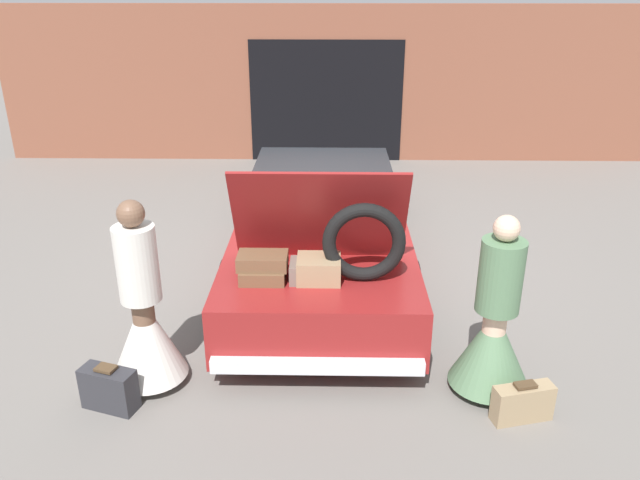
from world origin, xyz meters
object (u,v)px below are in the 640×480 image
at_px(person_right, 493,332).
at_px(person_left, 145,322).
at_px(suitcase_beside_right_person, 523,403).
at_px(suitcase_beside_left_person, 109,389).
at_px(car, 322,221).

bearing_deg(person_right, person_left, 80.94).
bearing_deg(person_left, person_right, 96.66).
bearing_deg(suitcase_beside_right_person, suitcase_beside_left_person, 178.53).
height_order(car, person_right, car).
height_order(person_left, suitcase_beside_right_person, person_left).
distance_m(car, person_left, 2.85).
bearing_deg(person_left, car, 157.10).
distance_m(car, suitcase_beside_right_person, 3.35).
xyz_separation_m(car, person_left, (-1.45, -2.46, 0.05)).
distance_m(suitcase_beside_left_person, suitcase_beside_right_person, 3.32).
bearing_deg(person_right, car, 22.03).
xyz_separation_m(car, suitcase_beside_right_person, (1.63, -2.90, -0.39)).
bearing_deg(person_left, suitcase_beside_left_person, -25.17).
relative_size(person_right, suitcase_beside_right_person, 3.15).
bearing_deg(person_right, suitcase_beside_right_person, -163.33).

